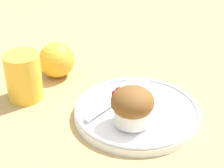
{
  "coord_description": "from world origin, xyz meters",
  "views": [
    {
      "loc": [
        -0.53,
        -0.27,
        0.41
      ],
      "look_at": [
        -0.01,
        0.04,
        0.06
      ],
      "focal_mm": 60.0,
      "sensor_mm": 36.0,
      "label": 1
    }
  ],
  "objects_px": {
    "butter_knife": "(119,97)",
    "juice_glass": "(24,77)",
    "orange_fruit": "(57,60)",
    "muffin": "(132,106)"
  },
  "relations": [
    {
      "from": "muffin",
      "to": "orange_fruit",
      "type": "relative_size",
      "value": 0.96
    },
    {
      "from": "muffin",
      "to": "juice_glass",
      "type": "distance_m",
      "value": 0.24
    },
    {
      "from": "muffin",
      "to": "juice_glass",
      "type": "height_order",
      "value": "juice_glass"
    },
    {
      "from": "muffin",
      "to": "juice_glass",
      "type": "xyz_separation_m",
      "value": [
        -0.01,
        0.24,
        -0.01
      ]
    },
    {
      "from": "butter_knife",
      "to": "juice_glass",
      "type": "xyz_separation_m",
      "value": [
        -0.07,
        0.18,
        0.03
      ]
    },
    {
      "from": "muffin",
      "to": "juice_glass",
      "type": "bearing_deg",
      "value": 93.03
    },
    {
      "from": "butter_knife",
      "to": "orange_fruit",
      "type": "bearing_deg",
      "value": 86.41
    },
    {
      "from": "muffin",
      "to": "juice_glass",
      "type": "relative_size",
      "value": 0.78
    },
    {
      "from": "butter_knife",
      "to": "orange_fruit",
      "type": "distance_m",
      "value": 0.18
    },
    {
      "from": "butter_knife",
      "to": "juice_glass",
      "type": "bearing_deg",
      "value": 119.07
    }
  ]
}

